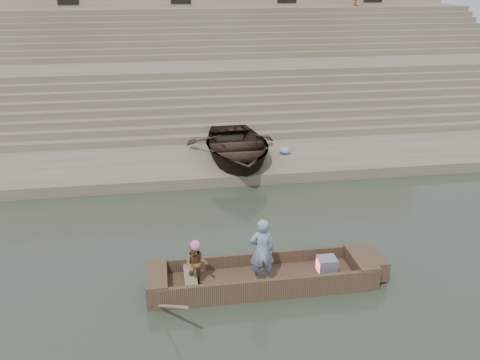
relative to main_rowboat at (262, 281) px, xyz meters
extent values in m
plane|color=#293427|center=(1.38, 0.23, -0.11)|extent=(120.00, 120.00, 0.00)
cube|color=#81745C|center=(1.38, 8.23, 0.09)|extent=(32.00, 4.00, 0.40)
cube|color=#81745C|center=(1.38, 15.73, 1.29)|extent=(32.00, 3.00, 2.80)
cube|color=#81745C|center=(1.38, 22.73, 2.49)|extent=(32.00, 3.00, 5.20)
cube|color=#81745C|center=(1.38, 10.48, 0.24)|extent=(32.00, 0.50, 0.70)
cube|color=#81745C|center=(1.38, 10.98, 0.39)|extent=(32.00, 0.50, 1.00)
cube|color=#81745C|center=(1.38, 11.48, 0.54)|extent=(32.00, 0.50, 1.30)
cube|color=#81745C|center=(1.38, 11.98, 0.69)|extent=(32.00, 0.50, 1.60)
cube|color=#81745C|center=(1.38, 12.48, 0.84)|extent=(32.00, 0.50, 1.90)
cube|color=#81745C|center=(1.38, 12.98, 0.99)|extent=(32.00, 0.50, 2.20)
cube|color=#81745C|center=(1.38, 13.48, 1.14)|extent=(32.00, 0.50, 2.50)
cube|color=#81745C|center=(1.38, 13.98, 1.29)|extent=(32.00, 0.50, 2.80)
cube|color=#81745C|center=(1.38, 17.48, 1.44)|extent=(32.00, 0.50, 3.10)
cube|color=#81745C|center=(1.38, 17.98, 1.59)|extent=(32.00, 0.50, 3.40)
cube|color=#81745C|center=(1.38, 18.48, 1.74)|extent=(32.00, 0.50, 3.70)
cube|color=#81745C|center=(1.38, 18.98, 1.89)|extent=(32.00, 0.50, 4.00)
cube|color=#81745C|center=(1.38, 19.48, 2.04)|extent=(32.00, 0.50, 4.30)
cube|color=#81745C|center=(1.38, 19.98, 2.19)|extent=(32.00, 0.50, 4.60)
cube|color=#81745C|center=(1.38, 20.48, 2.34)|extent=(32.00, 0.50, 4.90)
cube|color=#81745C|center=(1.38, 20.98, 2.49)|extent=(32.00, 0.50, 5.20)
cube|color=brown|center=(0.00, 0.00, 0.00)|extent=(5.00, 1.30, 0.22)
cube|color=brown|center=(0.00, -0.62, 0.17)|extent=(5.20, 0.12, 0.56)
cube|color=brown|center=(0.00, 0.62, 0.17)|extent=(5.20, 0.12, 0.56)
cube|color=brown|center=(-2.55, 0.00, 0.19)|extent=(0.50, 1.30, 0.60)
cube|color=brown|center=(2.55, 0.00, 0.19)|extent=(0.50, 1.30, 0.60)
cube|color=brown|center=(2.95, 0.00, 0.21)|extent=(0.35, 0.90, 0.50)
cube|color=#937A5B|center=(-1.75, 0.00, 0.29)|extent=(0.30, 1.20, 0.08)
cylinder|color=#937A5B|center=(-2.40, -0.90, 0.19)|extent=(1.03, 2.10, 1.36)
sphere|color=#D6698C|center=(-1.61, -0.07, 1.19)|extent=(0.26, 0.26, 0.26)
imported|color=navy|center=(-0.04, -0.13, 0.95)|extent=(0.63, 0.43, 1.67)
imported|color=#23692A|center=(-1.61, -0.07, 0.68)|extent=(0.62, 0.52, 1.14)
cube|color=slate|center=(1.65, 0.00, 0.31)|extent=(0.46, 0.42, 0.40)
cube|color=#E5593F|center=(1.44, 0.00, 0.31)|extent=(0.04, 0.34, 0.32)
imported|color=#2D2116|center=(0.56, 7.97, 0.83)|extent=(3.72, 5.19, 1.07)
ellipsoid|color=#3F5999|center=(2.59, 8.40, 0.42)|extent=(0.44, 0.44, 0.26)
camera|label=1|loc=(-2.17, -10.40, 7.08)|focal=37.88mm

